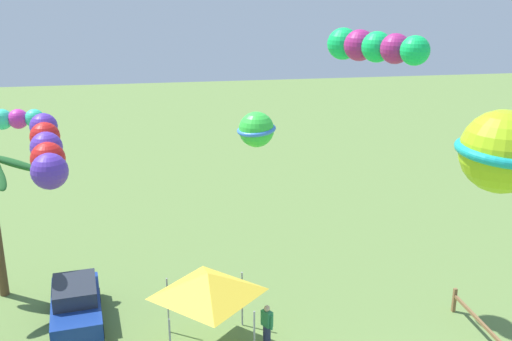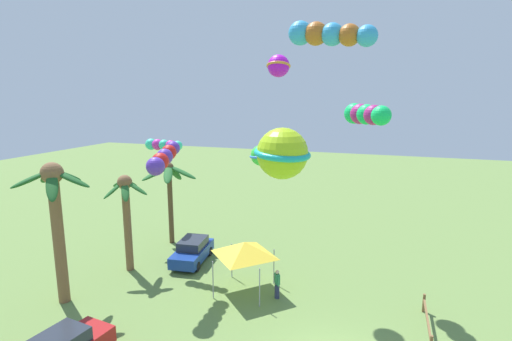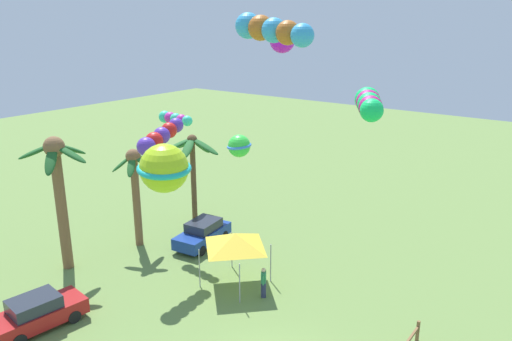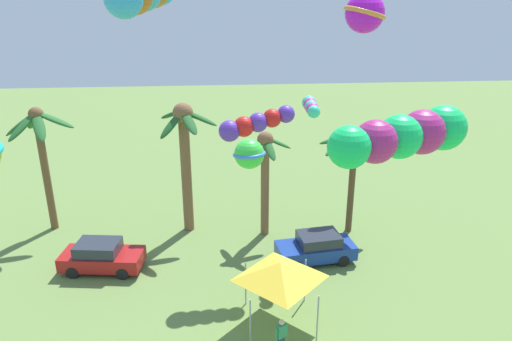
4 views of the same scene
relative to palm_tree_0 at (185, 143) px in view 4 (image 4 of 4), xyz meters
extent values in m
cylinder|color=brown|center=(-0.02, 0.00, -1.75)|extent=(0.57, 0.57, 6.88)
ellipsoid|color=#1E5623|center=(0.86, -0.02, 1.39)|extent=(1.89, 0.59, 1.09)
ellipsoid|color=#1E5623|center=(0.39, 0.77, 1.38)|extent=(1.38, 1.90, 1.12)
ellipsoid|color=#1E5623|center=(-0.66, 0.66, 1.46)|extent=(1.73, 1.77, 0.96)
ellipsoid|color=#1E5623|center=(-0.59, -0.53, 1.21)|extent=(1.61, 1.57, 1.42)
ellipsoid|color=#1E5623|center=(0.32, -0.82, 1.38)|extent=(1.23, 1.94, 1.11)
sphere|color=brown|center=(-0.02, 0.00, 1.69)|extent=(1.09, 1.09, 1.09)
cylinder|color=brown|center=(-7.84, 0.82, -1.81)|extent=(0.42, 0.42, 6.77)
ellipsoid|color=#236028|center=(-6.89, 0.79, 1.24)|extent=(2.02, 0.65, 1.11)
ellipsoid|color=#236028|center=(-7.41, 1.63, 1.18)|extent=(1.43, 2.00, 1.22)
ellipsoid|color=#236028|center=(-8.31, 1.52, 1.06)|extent=(1.52, 1.84, 1.44)
ellipsoid|color=#236028|center=(-8.68, 0.76, 1.07)|extent=(1.88, 0.72, 1.43)
ellipsoid|color=#236028|center=(-8.39, 0.17, 1.08)|extent=(1.64, 1.79, 1.42)
ellipsoid|color=#236028|center=(-7.49, 0.02, 1.10)|extent=(1.29, 1.96, 1.37)
sphere|color=brown|center=(-7.84, 0.82, 1.58)|extent=(0.79, 0.79, 0.79)
cylinder|color=brown|center=(4.27, -0.92, -2.40)|extent=(0.46, 0.46, 5.57)
ellipsoid|color=#236028|center=(4.97, -0.80, 0.14)|extent=(1.56, 0.68, 0.88)
ellipsoid|color=#236028|center=(4.60, -0.26, 0.19)|extent=(1.09, 1.58, 0.79)
ellipsoid|color=#236028|center=(3.81, -0.49, 0.00)|extent=(1.30, 1.26, 1.14)
ellipsoid|color=#236028|center=(3.78, -1.30, -0.01)|extent=(1.35, 1.19, 1.15)
ellipsoid|color=#236028|center=(4.43, -1.57, 0.06)|extent=(0.78, 1.51, 1.03)
sphere|color=brown|center=(4.27, -0.92, 0.38)|extent=(0.87, 0.87, 0.87)
cylinder|color=brown|center=(9.10, -0.99, -2.37)|extent=(0.36, 0.36, 5.64)
ellipsoid|color=#236028|center=(9.96, -0.94, -0.13)|extent=(1.90, 0.71, 1.55)
ellipsoid|color=#236028|center=(9.41, -0.08, 0.03)|extent=(1.22, 2.13, 1.26)
ellipsoid|color=#236028|center=(8.27, -0.42, 0.14)|extent=(2.09, 1.70, 1.05)
ellipsoid|color=#236028|center=(8.21, -1.45, 0.13)|extent=(2.15, 1.51, 1.08)
ellipsoid|color=#236028|center=(9.24, -1.98, 0.11)|extent=(0.90, 2.16, 1.10)
sphere|color=brown|center=(9.10, -0.99, 0.45)|extent=(0.68, 0.68, 0.68)
cube|color=navy|center=(6.53, -4.05, -4.59)|extent=(4.08, 2.17, 0.70)
cube|color=#282D38|center=(6.68, -4.03, -3.96)|extent=(2.20, 1.74, 0.56)
cylinder|color=black|center=(5.42, -4.98, -4.89)|extent=(0.62, 0.25, 0.60)
cylinder|color=black|center=(5.23, -3.43, -4.89)|extent=(0.62, 0.25, 0.60)
cylinder|color=black|center=(7.82, -4.68, -4.89)|extent=(0.62, 0.25, 0.60)
cylinder|color=black|center=(7.63, -3.12, -4.89)|extent=(0.62, 0.25, 0.60)
cube|color=#A51919|center=(-4.05, -3.95, -4.59)|extent=(4.09, 2.20, 0.70)
cube|color=#282D38|center=(-4.20, -3.93, -3.96)|extent=(2.21, 1.75, 0.56)
cylinder|color=black|center=(-2.75, -3.33, -4.89)|extent=(0.62, 0.26, 0.60)
cylinder|color=black|center=(-2.95, -4.89, -4.89)|extent=(0.62, 0.26, 0.60)
cylinder|color=black|center=(-5.14, -3.02, -4.89)|extent=(0.62, 0.26, 0.60)
cylinder|color=black|center=(-5.35, -4.57, -4.89)|extent=(0.62, 0.26, 0.60)
cube|color=#338956|center=(3.88, -10.51, -4.08)|extent=(0.44, 0.39, 0.54)
sphere|color=beige|center=(3.88, -10.51, -3.70)|extent=(0.21, 0.21, 0.21)
cylinder|color=#338956|center=(4.08, -10.39, -4.13)|extent=(0.09, 0.09, 0.52)
cylinder|color=#338956|center=(3.68, -10.62, -4.13)|extent=(0.09, 0.09, 0.52)
cylinder|color=#9E9EA3|center=(2.77, -9.89, -4.14)|extent=(0.06, 0.06, 2.10)
cylinder|color=#9E9EA3|center=(5.37, -9.89, -4.14)|extent=(0.06, 0.06, 2.10)
cylinder|color=#9E9EA3|center=(2.77, -7.29, -4.14)|extent=(0.06, 0.06, 2.10)
cylinder|color=#9E9EA3|center=(5.37, -7.29, -4.14)|extent=(0.06, 0.06, 2.10)
pyramid|color=yellow|center=(4.07, -8.59, -2.71)|extent=(2.86, 2.86, 0.75)
sphere|color=#C015D8|center=(6.32, -9.77, 7.02)|extent=(1.20, 1.20, 1.20)
torus|color=orange|center=(6.32, -9.77, 7.02)|extent=(1.49, 1.50, 0.48)
sphere|color=#14D962|center=(7.25, -13.81, 4.49)|extent=(1.11, 1.11, 1.11)
sphere|color=#B02477|center=(6.56, -14.17, 4.50)|extent=(1.07, 1.07, 1.07)
sphere|color=#14D962|center=(5.87, -14.53, 4.51)|extent=(1.02, 1.02, 1.02)
sphere|color=#B02477|center=(5.18, -14.88, 4.52)|extent=(0.98, 0.98, 0.98)
sphere|color=#14D962|center=(4.48, -15.24, 4.53)|extent=(0.93, 0.93, 0.93)
sphere|color=#38DC42|center=(2.76, -9.96, 2.66)|extent=(0.99, 0.99, 0.99)
torus|color=#3C80E7|center=(2.76, -9.96, 2.66)|extent=(1.49, 1.49, 0.24)
sphere|color=#5730B6|center=(2.29, -4.42, 1.89)|extent=(0.97, 0.97, 0.97)
sphere|color=red|center=(2.93, -4.30, 2.03)|extent=(0.93, 0.93, 0.93)
sphere|color=#5730B6|center=(3.58, -4.17, 2.18)|extent=(0.89, 0.89, 0.89)
sphere|color=red|center=(4.23, -4.05, 2.33)|extent=(0.85, 0.85, 0.85)
sphere|color=#5730B6|center=(4.87, -3.93, 2.48)|extent=(0.81, 0.81, 0.81)
sphere|color=#37E3AC|center=(6.43, -1.42, 2.42)|extent=(0.72, 0.72, 0.72)
sphere|color=#D62FA9|center=(6.39, -1.92, 2.43)|extent=(0.69, 0.69, 0.69)
sphere|color=#37E3AC|center=(6.35, -2.42, 2.43)|extent=(0.66, 0.66, 0.66)
sphere|color=#D62FA9|center=(6.30, -2.92, 2.43)|extent=(0.63, 0.63, 0.63)
sphere|color=#37E3AC|center=(6.26, -3.42, 2.44)|extent=(0.60, 0.60, 0.60)
camera|label=1|loc=(-13.14, -7.23, 6.62)|focal=41.86mm
camera|label=2|loc=(-14.50, -15.59, 5.43)|focal=27.20mm
camera|label=3|loc=(-13.66, -23.01, 7.93)|focal=34.69mm
camera|label=4|loc=(1.70, -24.43, 7.55)|focal=32.82mm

